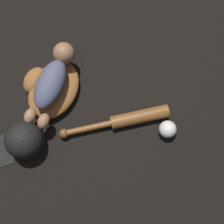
# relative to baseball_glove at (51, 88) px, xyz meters

# --- Properties ---
(ground_plane) EXTENTS (6.00, 6.00, 0.00)m
(ground_plane) POSITION_rel_baseball_glove_xyz_m (-0.02, -0.04, -0.04)
(ground_plane) COLOR black
(baseball_glove) EXTENTS (0.34, 0.30, 0.07)m
(baseball_glove) POSITION_rel_baseball_glove_xyz_m (0.00, 0.00, 0.00)
(baseball_glove) COLOR #935B2D
(baseball_glove) RESTS_ON ground
(baby_figure) EXTENTS (0.38, 0.17, 0.09)m
(baby_figure) POSITION_rel_baseball_glove_xyz_m (0.02, -0.02, 0.08)
(baby_figure) COLOR #4C516B
(baby_figure) RESTS_ON baseball_glove
(baseball_bat) EXTENTS (0.21, 0.47, 0.06)m
(baseball_bat) POSITION_rel_baseball_glove_xyz_m (-0.09, -0.36, -0.01)
(baseball_bat) COLOR brown
(baseball_bat) RESTS_ON ground
(baseball) EXTENTS (0.08, 0.08, 0.08)m
(baseball) POSITION_rel_baseball_glove_xyz_m (-0.11, -0.54, 0.00)
(baseball) COLOR white
(baseball) RESTS_ON ground
(baseball_cap) EXTENTS (0.21, 0.25, 0.16)m
(baseball_cap) POSITION_rel_baseball_glove_xyz_m (-0.25, 0.06, 0.03)
(baseball_cap) COLOR black
(baseball_cap) RESTS_ON ground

